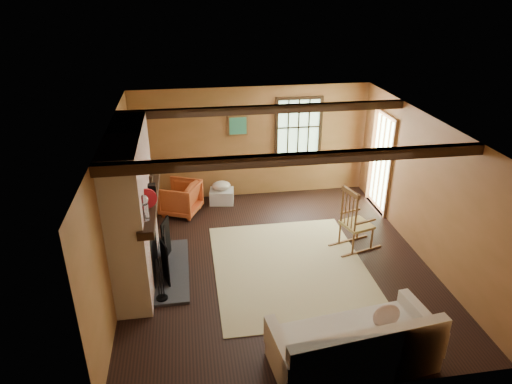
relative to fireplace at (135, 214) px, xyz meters
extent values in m
plane|color=black|center=(2.23, 0.00, -1.10)|extent=(5.50, 5.50, 0.00)
cube|color=#9A5F36|center=(2.23, 2.75, 0.10)|extent=(5.00, 0.02, 2.40)
cube|color=#9A5F36|center=(2.23, -2.75, 0.10)|extent=(5.00, 0.02, 2.40)
cube|color=#9A5F36|center=(-0.27, 0.00, 0.10)|extent=(0.02, 5.50, 2.40)
cube|color=#9A5F36|center=(4.73, 0.00, 0.10)|extent=(0.02, 5.50, 2.40)
cube|color=white|center=(2.23, 0.00, 1.30)|extent=(5.00, 5.50, 0.02)
cube|color=black|center=(2.23, -1.20, 1.23)|extent=(5.00, 0.12, 0.14)
cube|color=black|center=(2.23, 1.20, 1.23)|extent=(5.00, 0.12, 0.14)
cube|color=black|center=(3.23, 2.72, 0.40)|extent=(1.02, 0.06, 1.32)
cube|color=#B2E4AE|center=(3.23, 2.75, 0.40)|extent=(0.90, 0.01, 1.20)
cube|color=black|center=(3.23, 2.73, 0.40)|extent=(0.90, 0.03, 0.02)
cube|color=brown|center=(4.70, 1.70, -0.10)|extent=(0.06, 1.00, 2.06)
cube|color=#B2E4AE|center=(4.72, 1.70, -0.10)|extent=(0.01, 0.80, 1.85)
cube|color=brown|center=(1.93, 2.72, 0.50)|extent=(0.42, 0.03, 0.42)
cube|color=#277774|center=(1.93, 2.71, 0.50)|extent=(0.36, 0.01, 0.36)
cube|color=#A84C41|center=(-0.02, 0.00, 0.10)|extent=(0.50, 2.20, 2.40)
cube|color=black|center=(0.05, 0.00, -0.65)|extent=(0.38, 1.00, 0.85)
cube|color=#313236|center=(0.48, 0.00, -1.08)|extent=(0.55, 1.80, 0.05)
cube|color=black|center=(0.26, 0.00, 0.25)|extent=(0.22, 2.30, 0.12)
cube|color=black|center=(0.41, -0.33, -0.70)|extent=(0.13, 0.34, 0.70)
cube|color=black|center=(0.41, 0.03, -0.70)|extent=(0.02, 0.35, 0.70)
cube|color=black|center=(0.41, 0.39, -0.70)|extent=(0.13, 0.34, 0.70)
cylinder|color=black|center=(0.35, -0.76, -1.04)|extent=(0.17, 0.17, 0.02)
cylinder|color=black|center=(0.31, -0.80, -0.70)|extent=(0.02, 0.02, 0.70)
cylinder|color=black|center=(0.35, -0.76, -0.70)|extent=(0.02, 0.02, 0.70)
cylinder|color=black|center=(0.38, -0.73, -0.70)|extent=(0.02, 0.02, 0.70)
cylinder|color=silver|center=(0.25, -0.80, 0.43)|extent=(0.11, 0.11, 0.24)
sphere|color=silver|center=(0.25, -0.80, 0.61)|extent=(0.13, 0.13, 0.13)
cylinder|color=red|center=(0.25, -0.45, 0.46)|extent=(0.30, 0.09, 0.30)
cube|color=black|center=(0.25, 0.15, 0.36)|extent=(0.20, 0.13, 0.11)
cylinder|color=black|center=(0.25, 0.49, 0.36)|extent=(0.08, 0.08, 0.10)
cylinder|color=black|center=(0.25, 0.66, 0.35)|extent=(0.07, 0.07, 0.08)
cube|color=tan|center=(2.43, -0.20, -1.10)|extent=(2.50, 3.00, 0.01)
cube|color=tan|center=(3.72, 0.26, -0.65)|extent=(0.58, 0.59, 0.05)
cube|color=brown|center=(3.53, 0.21, 0.02)|extent=(0.18, 0.45, 0.08)
cylinder|color=brown|center=(3.97, 0.13, -0.87)|extent=(0.04, 0.04, 0.44)
cylinder|color=brown|center=(3.86, 0.51, -0.87)|extent=(0.04, 0.04, 0.44)
cylinder|color=brown|center=(3.59, 0.02, -0.87)|extent=(0.04, 0.04, 0.44)
cylinder|color=brown|center=(3.47, 0.40, -0.87)|extent=(0.04, 0.04, 0.44)
cylinder|color=brown|center=(3.59, 0.02, -0.30)|extent=(0.04, 0.04, 0.75)
cylinder|color=brown|center=(3.47, 0.40, -0.30)|extent=(0.04, 0.04, 0.75)
cylinder|color=brown|center=(3.56, 0.11, -0.32)|extent=(0.02, 0.02, 0.62)
cylinder|color=brown|center=(3.53, 0.21, -0.32)|extent=(0.02, 0.02, 0.62)
cylinder|color=brown|center=(3.50, 0.30, -0.32)|extent=(0.02, 0.02, 0.62)
cube|color=brown|center=(3.78, 0.05, -0.48)|extent=(0.41, 0.16, 0.03)
cube|color=brown|center=(3.66, 0.47, -0.48)|extent=(0.41, 0.16, 0.03)
cube|color=brown|center=(3.78, 0.07, -1.09)|extent=(0.83, 0.28, 0.03)
cube|color=brown|center=(3.66, 0.46, -1.09)|extent=(0.83, 0.28, 0.03)
cube|color=silver|center=(2.72, -2.35, -0.89)|extent=(2.07, 1.12, 0.43)
cube|color=silver|center=(2.76, -2.72, -0.56)|extent=(1.98, 0.39, 0.54)
cube|color=silver|center=(1.79, -2.46, -0.69)|extent=(0.25, 0.90, 0.40)
cube|color=silver|center=(3.65, -2.23, -0.69)|extent=(0.25, 0.90, 0.40)
ellipsoid|color=silver|center=(3.20, -2.19, -0.56)|extent=(0.37, 0.17, 0.36)
cylinder|color=brown|center=(0.06, 2.52, -1.05)|extent=(0.37, 0.11, 0.11)
cylinder|color=brown|center=(0.19, 2.52, -1.05)|extent=(0.37, 0.11, 0.11)
cylinder|color=brown|center=(0.31, 2.52, -1.05)|extent=(0.37, 0.11, 0.11)
cylinder|color=brown|center=(0.06, 2.52, -0.94)|extent=(0.37, 0.11, 0.11)
cylinder|color=brown|center=(0.19, 2.52, -0.94)|extent=(0.37, 0.11, 0.11)
cylinder|color=brown|center=(0.31, 2.52, -0.94)|extent=(0.37, 0.11, 0.11)
cube|color=silver|center=(1.52, 2.41, -0.95)|extent=(0.55, 0.45, 0.30)
ellipsoid|color=silver|center=(1.52, 2.41, -0.71)|extent=(0.46, 0.40, 0.20)
imported|color=#BF6026|center=(0.65, 2.07, -0.77)|extent=(0.96, 0.95, 0.67)
camera|label=1|loc=(0.89, -6.39, 3.27)|focal=32.00mm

